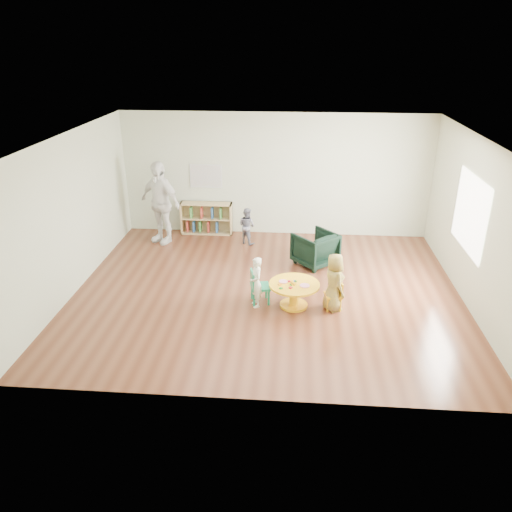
# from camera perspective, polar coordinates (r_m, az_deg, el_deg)

# --- Properties ---
(room) EXTENTS (7.10, 7.00, 2.80)m
(room) POSITION_cam_1_polar(r_m,az_deg,el_deg) (8.49, 1.45, 7.32)
(room) COLOR #562B1B
(room) RESTS_ON ground
(activity_table) EXTENTS (0.87, 0.87, 0.48)m
(activity_table) POSITION_cam_1_polar(r_m,az_deg,el_deg) (8.61, 4.38, -3.96)
(activity_table) COLOR yellow
(activity_table) RESTS_ON ground
(kid_chair_left) EXTENTS (0.39, 0.39, 0.60)m
(kid_chair_left) POSITION_cam_1_polar(r_m,az_deg,el_deg) (8.70, 0.20, -3.42)
(kid_chair_left) COLOR #1A9363
(kid_chair_left) RESTS_ON ground
(kid_chair_right) EXTENTS (0.32, 0.32, 0.51)m
(kid_chair_right) POSITION_cam_1_polar(r_m,az_deg,el_deg) (8.63, 9.06, -4.33)
(kid_chair_right) COLOR yellow
(kid_chair_right) RESTS_ON ground
(bookshelf) EXTENTS (1.20, 0.30, 0.75)m
(bookshelf) POSITION_cam_1_polar(r_m,az_deg,el_deg) (11.85, -5.72, 4.32)
(bookshelf) COLOR tan
(bookshelf) RESTS_ON ground
(alphabet_poster) EXTENTS (0.74, 0.01, 0.54)m
(alphabet_poster) POSITION_cam_1_polar(r_m,az_deg,el_deg) (11.68, -5.75, 9.08)
(alphabet_poster) COLOR silver
(alphabet_poster) RESTS_ON ground
(armchair) EXTENTS (1.05, 1.06, 0.69)m
(armchair) POSITION_cam_1_polar(r_m,az_deg,el_deg) (10.20, 6.77, 0.84)
(armchair) COLOR black
(armchair) RESTS_ON ground
(child_left) EXTENTS (0.31, 0.38, 0.90)m
(child_left) POSITION_cam_1_polar(r_m,az_deg,el_deg) (8.53, 0.01, -3.01)
(child_left) COLOR white
(child_left) RESTS_ON ground
(child_right) EXTENTS (0.50, 0.59, 1.02)m
(child_right) POSITION_cam_1_polar(r_m,az_deg,el_deg) (8.49, 8.90, -2.99)
(child_right) COLOR yellow
(child_right) RESTS_ON ground
(toddler) EXTENTS (0.51, 0.48, 0.83)m
(toddler) POSITION_cam_1_polar(r_m,az_deg,el_deg) (11.17, -1.05, 3.48)
(toddler) COLOR #181D3E
(toddler) RESTS_ON ground
(adult_caretaker) EXTENTS (1.17, 0.92, 1.85)m
(adult_caretaker) POSITION_cam_1_polar(r_m,az_deg,el_deg) (11.32, -10.92, 6.04)
(adult_caretaker) COLOR white
(adult_caretaker) RESTS_ON ground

